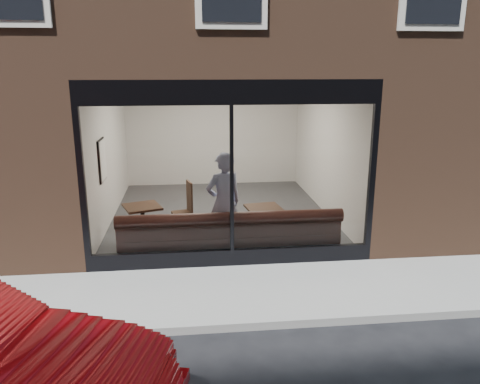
{
  "coord_description": "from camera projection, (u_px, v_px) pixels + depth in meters",
  "views": [
    {
      "loc": [
        -0.69,
        -5.57,
        3.4
      ],
      "look_at": [
        0.18,
        2.4,
        1.24
      ],
      "focal_mm": 35.0,
      "sensor_mm": 36.0,
      "label": 1
    }
  ],
  "objects": [
    {
      "name": "storefront_glass",
      "position": [
        232.0,
        181.0,
        7.83
      ],
      "size": [
        4.8,
        0.0,
        4.8
      ],
      "primitive_type": "plane",
      "rotation": [
        1.57,
        0.0,
        0.0
      ],
      "color": "white",
      "rests_on": "storefront_kick"
    },
    {
      "name": "host_building_backfill",
      "position": [
        208.0,
        119.0,
        16.44
      ],
      "size": [
        5.0,
        6.0,
        3.2
      ],
      "primitive_type": "cube",
      "color": "brown",
      "rests_on": "ground"
    },
    {
      "name": "cafe_table_right",
      "position": [
        264.0,
        208.0,
        9.06
      ],
      "size": [
        0.74,
        0.74,
        0.04
      ],
      "primitive_type": "cube",
      "rotation": [
        0.0,
        0.0,
        0.15
      ],
      "color": "#301E13",
      "rests_on": "cafe_floor"
    },
    {
      "name": "sidewalk_near",
      "position": [
        238.0,
        292.0,
        7.26
      ],
      "size": [
        40.0,
        2.0,
        0.01
      ],
      "primitive_type": "cube",
      "color": "gray",
      "rests_on": "ground"
    },
    {
      "name": "storefront_mullion",
      "position": [
        232.0,
        180.0,
        7.86
      ],
      "size": [
        0.06,
        0.1,
        2.5
      ],
      "primitive_type": "cube",
      "color": "black",
      "rests_on": "storefront_kick"
    },
    {
      "name": "cafe_floor",
      "position": [
        221.0,
        214.0,
        11.09
      ],
      "size": [
        6.0,
        6.0,
        0.0
      ],
      "primitive_type": "plane",
      "color": "#2D2D30",
      "rests_on": "ground"
    },
    {
      "name": "host_building_pier_right",
      "position": [
        338.0,
        129.0,
        13.96
      ],
      "size": [
        2.5,
        12.0,
        3.2
      ],
      "primitive_type": "cube",
      "color": "brown",
      "rests_on": "ground"
    },
    {
      "name": "cafe_wall_back",
      "position": [
        213.0,
        131.0,
        13.55
      ],
      "size": [
        5.0,
        0.0,
        5.0
      ],
      "primitive_type": "plane",
      "rotation": [
        1.57,
        0.0,
        0.0
      ],
      "color": "silver",
      "rests_on": "ground"
    },
    {
      "name": "cafe_wall_right",
      "position": [
        326.0,
        146.0,
        10.94
      ],
      "size": [
        0.0,
        6.0,
        6.0
      ],
      "primitive_type": "plane",
      "rotation": [
        1.57,
        0.0,
        -1.57
      ],
      "color": "silver",
      "rests_on": "ground"
    },
    {
      "name": "host_building_pier_left",
      "position": [
        80.0,
        132.0,
        13.17
      ],
      "size": [
        2.5,
        12.0,
        3.2
      ],
      "primitive_type": "cube",
      "color": "brown",
      "rests_on": "ground"
    },
    {
      "name": "wall_poster",
      "position": [
        103.0,
        160.0,
        9.49
      ],
      "size": [
        0.02,
        0.6,
        0.8
      ],
      "primitive_type": "cube",
      "color": "white",
      "rests_on": "cafe_wall_left"
    },
    {
      "name": "cafe_ceiling",
      "position": [
        219.0,
        76.0,
        10.27
      ],
      "size": [
        6.0,
        6.0,
        0.0
      ],
      "primitive_type": "plane",
      "rotation": [
        3.14,
        0.0,
        0.0
      ],
      "color": "white",
      "rests_on": "host_building_upper"
    },
    {
      "name": "storefront_header",
      "position": [
        231.0,
        92.0,
        7.49
      ],
      "size": [
        5.0,
        0.1,
        0.4
      ],
      "primitive_type": "cube",
      "color": "black",
      "rests_on": "host_building_upper"
    },
    {
      "name": "storefront_kick",
      "position": [
        232.0,
        257.0,
        8.23
      ],
      "size": [
        5.0,
        0.1,
        0.3
      ],
      "primitive_type": "cube",
      "color": "black",
      "rests_on": "ground"
    },
    {
      "name": "ground",
      "position": [
        246.0,
        327.0,
        6.3
      ],
      "size": [
        120.0,
        120.0,
        0.0
      ],
      "primitive_type": "plane",
      "color": "black",
      "rests_on": "ground"
    },
    {
      "name": "kerb_near",
      "position": [
        247.0,
        325.0,
        6.24
      ],
      "size": [
        40.0,
        0.1,
        0.12
      ],
      "primitive_type": "cube",
      "color": "gray",
      "rests_on": "ground"
    },
    {
      "name": "cafe_wall_left",
      "position": [
        108.0,
        150.0,
        10.42
      ],
      "size": [
        0.0,
        6.0,
        6.0
      ],
      "primitive_type": "plane",
      "rotation": [
        1.57,
        0.0,
        1.57
      ],
      "color": "silver",
      "rests_on": "ground"
    },
    {
      "name": "banquette",
      "position": [
        230.0,
        245.0,
        8.59
      ],
      "size": [
        4.0,
        0.55,
        0.45
      ],
      "primitive_type": "cube",
      "color": "#3B1815",
      "rests_on": "cafe_floor"
    },
    {
      "name": "cafe_table_left",
      "position": [
        142.0,
        207.0,
        9.16
      ],
      "size": [
        0.85,
        0.85,
        0.04
      ],
      "primitive_type": "cube",
      "rotation": [
        0.0,
        0.0,
        0.33
      ],
      "color": "#301E13",
      "rests_on": "cafe_floor"
    },
    {
      "name": "person",
      "position": [
        224.0,
        203.0,
        8.63
      ],
      "size": [
        0.82,
        0.68,
        1.91
      ],
      "primitive_type": "imported",
      "rotation": [
        0.0,
        0.0,
        3.51
      ],
      "color": "#9CA5CB",
      "rests_on": "cafe_floor"
    },
    {
      "name": "cafe_chair_left",
      "position": [
        182.0,
        213.0,
        10.41
      ],
      "size": [
        0.49,
        0.49,
        0.04
      ],
      "primitive_type": "cube",
      "rotation": [
        0.0,
        0.0,
        3.41
      ],
      "color": "#301E13",
      "rests_on": "cafe_floor"
    }
  ]
}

